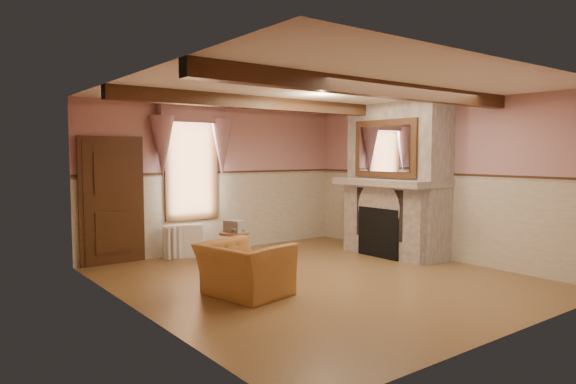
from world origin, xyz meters
TOP-DOWN VIEW (x-y plane):
  - floor at (0.00, 0.00)m, footprint 5.50×6.00m
  - ceiling at (0.00, 0.00)m, footprint 5.50×6.00m
  - wall_back at (0.00, 3.00)m, footprint 5.50×0.02m
  - wall_front at (0.00, -3.00)m, footprint 5.50×0.02m
  - wall_left at (-2.75, 0.00)m, footprint 0.02×6.00m
  - wall_right at (2.75, 0.00)m, footprint 0.02×6.00m
  - wainscot at (0.00, 0.00)m, footprint 5.50×6.00m
  - chair_rail at (0.00, 0.00)m, footprint 5.50×6.00m
  - firebox at (2.00, 0.60)m, footprint 0.20×0.95m
  - armchair at (-1.37, -0.08)m, footprint 1.14×1.25m
  - side_table at (-0.44, 1.70)m, footprint 0.55×0.55m
  - book_stack at (-0.44, 1.67)m, footprint 0.35×0.39m
  - radiator at (-0.93, 2.70)m, footprint 0.72×0.37m
  - bowl at (2.24, 0.49)m, footprint 0.37×0.37m
  - mantel_clock at (2.24, 1.19)m, footprint 0.14×0.24m
  - oil_lamp at (2.24, 1.20)m, footprint 0.11×0.11m
  - candle_red at (2.24, -0.01)m, footprint 0.06×0.06m
  - jar_yellow at (2.24, 0.03)m, footprint 0.06×0.06m
  - fireplace at (2.42, 0.60)m, footprint 0.85×2.00m
  - mantel at (2.24, 0.60)m, footprint 1.05×2.05m
  - overmantel_mirror at (2.06, 0.60)m, footprint 0.06×1.44m
  - door at (-2.10, 2.94)m, footprint 1.10×0.10m
  - window at (-0.60, 2.97)m, footprint 1.06×0.08m
  - window_drapes at (-0.60, 2.88)m, footprint 1.30×0.14m
  - ceiling_beam_front at (0.00, -1.20)m, footprint 5.50×0.18m
  - ceiling_beam_back at (0.00, 1.20)m, footprint 5.50×0.18m

SIDE VIEW (x-z plane):
  - floor at x=0.00m, z-range -0.01..0.01m
  - side_table at x=-0.44m, z-range 0.00..0.55m
  - radiator at x=-0.93m, z-range 0.00..0.60m
  - armchair at x=-1.37m, z-range 0.00..0.70m
  - firebox at x=2.00m, z-range 0.00..0.90m
  - book_stack at x=-0.44m, z-range 0.55..0.75m
  - wainscot at x=0.00m, z-range 0.00..1.50m
  - door at x=-2.10m, z-range 0.00..2.10m
  - mantel at x=2.24m, z-range 1.30..1.42m
  - wall_back at x=0.00m, z-range 0.00..2.80m
  - wall_front at x=0.00m, z-range 0.00..2.80m
  - wall_left at x=-2.75m, z-range 0.00..2.80m
  - wall_right at x=2.75m, z-range 0.00..2.80m
  - fireplace at x=2.42m, z-range 0.00..2.80m
  - bowl at x=2.24m, z-range 1.42..1.51m
  - jar_yellow at x=2.24m, z-range 1.42..1.54m
  - chair_rail at x=0.00m, z-range 1.46..1.54m
  - candle_red at x=2.24m, z-range 1.42..1.58m
  - mantel_clock at x=2.24m, z-range 1.42..1.62m
  - oil_lamp at x=2.24m, z-range 1.42..1.70m
  - window at x=-0.60m, z-range 0.64..2.66m
  - overmantel_mirror at x=2.06m, z-range 1.45..2.49m
  - window_drapes at x=-0.60m, z-range 1.55..2.95m
  - ceiling_beam_front at x=0.00m, z-range 2.60..2.80m
  - ceiling_beam_back at x=0.00m, z-range 2.60..2.80m
  - ceiling at x=0.00m, z-range 2.79..2.80m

